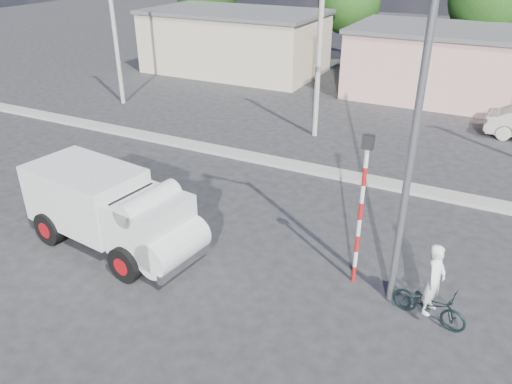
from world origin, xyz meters
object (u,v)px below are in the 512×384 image
at_px(traffic_pole, 362,199).
at_px(truck, 113,209).
at_px(bicycle, 429,304).
at_px(streetlight, 409,120).
at_px(cyclist, 432,289).

bearing_deg(traffic_pole, truck, -166.83).
xyz_separation_m(bicycle, streetlight, (-1.20, 0.41, 4.47)).
height_order(truck, streetlight, streetlight).
relative_size(cyclist, streetlight, 0.21).
height_order(bicycle, streetlight, streetlight).
relative_size(truck, streetlight, 0.68).
relative_size(cyclist, traffic_pole, 0.44).
bearing_deg(traffic_pole, streetlight, -17.73).
bearing_deg(cyclist, truck, 108.53).
distance_m(truck, streetlight, 8.90).
xyz_separation_m(bicycle, cyclist, (0.00, 0.00, 0.46)).
distance_m(traffic_pole, streetlight, 2.56).
relative_size(bicycle, traffic_pole, 0.43).
height_order(truck, traffic_pole, traffic_pole).
relative_size(truck, traffic_pole, 1.39).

